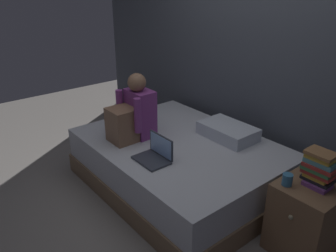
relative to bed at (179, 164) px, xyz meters
The scene contains 9 objects.
ground_plane 0.44m from the bed, 56.31° to the right, with size 8.00×8.00×0.00m, color gray.
wall_back 1.44m from the bed, 77.47° to the left, with size 5.60×0.10×2.70m, color #424751.
bed is the anchor object (origin of this frame).
nightstand 1.31m from the bed, ahead, with size 0.44×0.46×0.59m.
person_sitting 0.69m from the bed, 142.23° to the right, with size 0.39×0.44×0.66m.
laptop 0.52m from the bed, 71.78° to the right, with size 0.32×0.23×0.22m.
pillow 0.60m from the bed, 63.60° to the left, with size 0.56×0.36×0.13m, color silver.
book_stack 1.41m from the bed, ahead, with size 0.23×0.18×0.28m.
mug 1.23m from the bed, ahead, with size 0.08×0.08×0.09m, color teal.
Camera 1 is at (2.08, -1.69, 2.02)m, focal length 36.55 mm.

